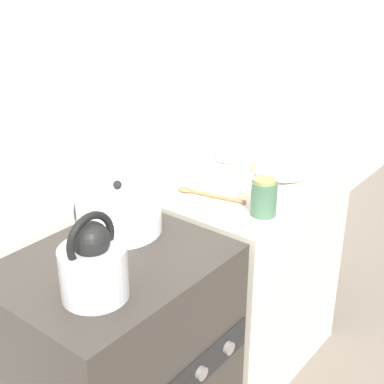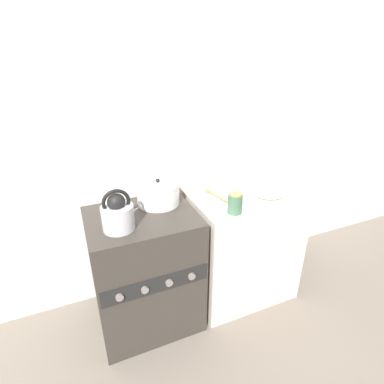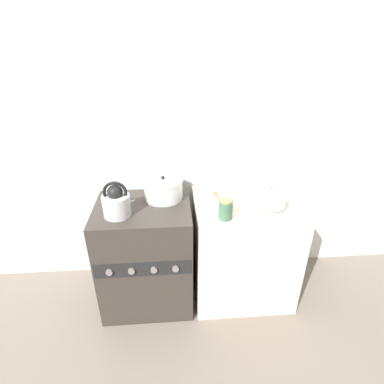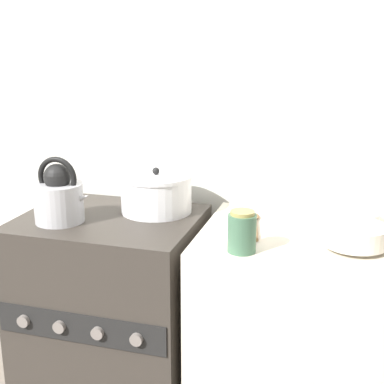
{
  "view_description": "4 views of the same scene",
  "coord_description": "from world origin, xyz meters",
  "px_view_note": "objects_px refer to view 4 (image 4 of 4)",
  "views": [
    {
      "loc": [
        -0.91,
        -0.76,
        1.67
      ],
      "look_at": [
        0.33,
        0.23,
        0.96
      ],
      "focal_mm": 50.0,
      "sensor_mm": 36.0,
      "label": 1
    },
    {
      "loc": [
        -0.34,
        -1.31,
        1.75
      ],
      "look_at": [
        0.34,
        0.26,
        0.94
      ],
      "focal_mm": 28.0,
      "sensor_mm": 36.0,
      "label": 2
    },
    {
      "loc": [
        0.21,
        -1.54,
        1.88
      ],
      "look_at": [
        0.35,
        0.31,
        0.93
      ],
      "focal_mm": 28.0,
      "sensor_mm": 36.0,
      "label": 3
    },
    {
      "loc": [
        0.84,
        -1.48,
        1.49
      ],
      "look_at": [
        0.33,
        0.27,
        0.97
      ],
      "focal_mm": 50.0,
      "sensor_mm": 36.0,
      "label": 4
    }
  ],
  "objects_px": {
    "enamel_bowl": "(355,235)",
    "small_ceramic_bowl": "(362,216)",
    "stove": "(113,318)",
    "kettle": "(59,197)",
    "cooking_pot": "(156,193)",
    "storage_jar": "(242,232)"
  },
  "relations": [
    {
      "from": "stove",
      "to": "small_ceramic_bowl",
      "type": "bearing_deg",
      "value": 13.28
    },
    {
      "from": "cooking_pot",
      "to": "small_ceramic_bowl",
      "type": "bearing_deg",
      "value": 7.28
    },
    {
      "from": "storage_jar",
      "to": "enamel_bowl",
      "type": "bearing_deg",
      "value": 20.43
    },
    {
      "from": "enamel_bowl",
      "to": "stove",
      "type": "bearing_deg",
      "value": 176.41
    },
    {
      "from": "stove",
      "to": "cooking_pot",
      "type": "height_order",
      "value": "cooking_pot"
    },
    {
      "from": "kettle",
      "to": "stove",
      "type": "bearing_deg",
      "value": 32.77
    },
    {
      "from": "small_ceramic_bowl",
      "to": "storage_jar",
      "type": "bearing_deg",
      "value": -132.78
    },
    {
      "from": "kettle",
      "to": "enamel_bowl",
      "type": "xyz_separation_m",
      "value": [
        1.04,
        0.04,
        -0.05
      ]
    },
    {
      "from": "stove",
      "to": "enamel_bowl",
      "type": "height_order",
      "value": "enamel_bowl"
    },
    {
      "from": "cooking_pot",
      "to": "enamel_bowl",
      "type": "height_order",
      "value": "cooking_pot"
    },
    {
      "from": "kettle",
      "to": "storage_jar",
      "type": "height_order",
      "value": "kettle"
    },
    {
      "from": "kettle",
      "to": "cooking_pot",
      "type": "height_order",
      "value": "kettle"
    },
    {
      "from": "stove",
      "to": "kettle",
      "type": "distance_m",
      "value": 0.55
    },
    {
      "from": "kettle",
      "to": "storage_jar",
      "type": "relative_size",
      "value": 1.81
    },
    {
      "from": "stove",
      "to": "storage_jar",
      "type": "distance_m",
      "value": 0.75
    },
    {
      "from": "kettle",
      "to": "storage_jar",
      "type": "bearing_deg",
      "value": -7.28
    },
    {
      "from": "cooking_pot",
      "to": "small_ceramic_bowl",
      "type": "distance_m",
      "value": 0.77
    },
    {
      "from": "enamel_bowl",
      "to": "small_ceramic_bowl",
      "type": "xyz_separation_m",
      "value": [
        0.03,
        0.27,
        -0.02
      ]
    },
    {
      "from": "kettle",
      "to": "cooking_pot",
      "type": "bearing_deg",
      "value": 35.67
    },
    {
      "from": "stove",
      "to": "small_ceramic_bowl",
      "type": "xyz_separation_m",
      "value": [
        0.92,
        0.22,
        0.44
      ]
    },
    {
      "from": "enamel_bowl",
      "to": "small_ceramic_bowl",
      "type": "distance_m",
      "value": 0.27
    },
    {
      "from": "storage_jar",
      "to": "cooking_pot",
      "type": "bearing_deg",
      "value": 142.67
    }
  ]
}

